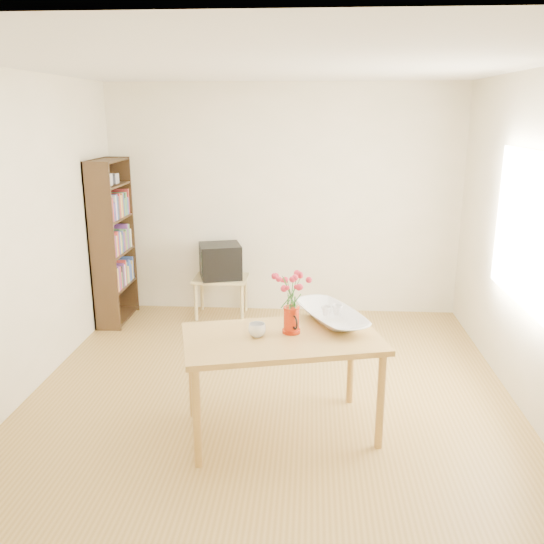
# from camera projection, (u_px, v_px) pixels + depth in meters

# --- Properties ---
(room) EXTENTS (4.50, 4.50, 4.50)m
(room) POSITION_uv_depth(u_px,v_px,m) (273.00, 244.00, 4.39)
(room) COLOR olive
(room) RESTS_ON ground
(table) EXTENTS (1.53, 1.10, 0.75)m
(table) POSITION_uv_depth(u_px,v_px,m) (282.00, 347.00, 4.08)
(table) COLOR #A27737
(table) RESTS_ON ground
(tv_stand) EXTENTS (0.60, 0.45, 0.46)m
(tv_stand) POSITION_uv_depth(u_px,v_px,m) (221.00, 283.00, 6.57)
(tv_stand) COLOR tan
(tv_stand) RESTS_ON ground
(bookshelf) EXTENTS (0.28, 0.70, 1.80)m
(bookshelf) POSITION_uv_depth(u_px,v_px,m) (113.00, 248.00, 6.31)
(bookshelf) COLOR black
(bookshelf) RESTS_ON ground
(pitcher) EXTENTS (0.13, 0.20, 0.20)m
(pitcher) POSITION_uv_depth(u_px,v_px,m) (291.00, 321.00, 4.10)
(pitcher) COLOR #B8270A
(pitcher) RESTS_ON table
(flowers) EXTENTS (0.22, 0.22, 0.31)m
(flowers) POSITION_uv_depth(u_px,v_px,m) (292.00, 287.00, 4.03)
(flowers) COLOR #C32E45
(flowers) RESTS_ON pitcher
(mug) EXTENTS (0.17, 0.17, 0.10)m
(mug) POSITION_uv_depth(u_px,v_px,m) (257.00, 330.00, 4.04)
(mug) COLOR white
(mug) RESTS_ON table
(bowl) EXTENTS (0.70, 0.70, 0.49)m
(bowl) POSITION_uv_depth(u_px,v_px,m) (332.00, 290.00, 4.28)
(bowl) COLOR white
(bowl) RESTS_ON table
(teacup_a) EXTENTS (0.08, 0.08, 0.06)m
(teacup_a) POSITION_uv_depth(u_px,v_px,m) (327.00, 296.00, 4.30)
(teacup_a) COLOR white
(teacup_a) RESTS_ON bowl
(teacup_b) EXTENTS (0.09, 0.09, 0.07)m
(teacup_b) POSITION_uv_depth(u_px,v_px,m) (338.00, 295.00, 4.31)
(teacup_b) COLOR white
(teacup_b) RESTS_ON bowl
(television) EXTENTS (0.54, 0.52, 0.39)m
(television) POSITION_uv_depth(u_px,v_px,m) (221.00, 260.00, 6.51)
(television) COLOR black
(television) RESTS_ON tv_stand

